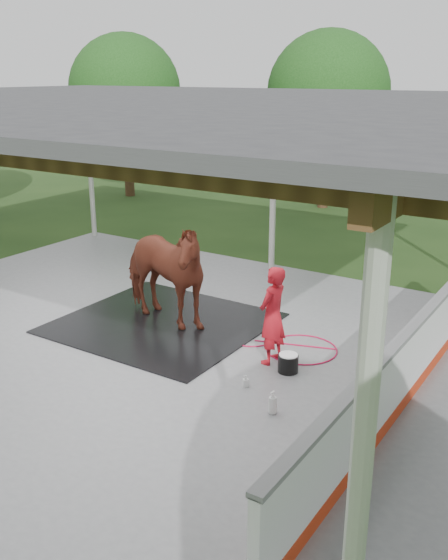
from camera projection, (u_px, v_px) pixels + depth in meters
The scene contains 12 objects.
ground at pixel (142, 338), 10.98m from camera, with size 100.00×100.00×0.00m, color #1E3814.
concrete_slab at pixel (142, 337), 10.98m from camera, with size 12.00×10.00×0.05m, color slate.
pavilion_structure at pixel (132, 105), 9.72m from camera, with size 12.60×10.60×4.05m.
dasher_board at pixel (403, 373), 8.42m from camera, with size 0.16×8.00×1.15m.
tree_belt at pixel (182, 114), 10.34m from camera, with size 28.00×28.00×5.80m.
rubber_mat at pixel (162, 323), 11.47m from camera, with size 3.54×3.31×0.03m, color black.
horse at pixel (161, 271), 11.16m from camera, with size 1.07×2.34×1.98m, color brown.
handler at pixel (273, 315), 9.73m from camera, with size 0.58×0.38×1.59m, color #AF121D.
wash_bucket at pixel (288, 363), 9.59m from camera, with size 0.32×0.32×0.29m.
soap_bottle_a at pixel (273, 402), 8.42m from camera, with size 0.13×0.13×0.33m, color silver.
soap_bottle_b at pixel (246, 381), 9.16m from camera, with size 0.08×0.08×0.18m, color #338CD8.
hose_coil at pixel (283, 344), 10.58m from camera, with size 2.04×1.20×0.02m.
Camera 1 is at (6.70, -7.68, 4.46)m, focal length 40.00 mm.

